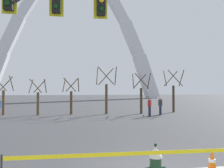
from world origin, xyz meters
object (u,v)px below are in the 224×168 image
fire_hydrant (155,167)px  monument_arch (74,39)px  pedestrian_walking_left (150,107)px  pedestrian_standing_center (160,106)px  traffic_cone_by_hydrant (212,163)px  traffic_signal_gantry (20,22)px

fire_hydrant → monument_arch: (0.16, 63.00, 15.89)m
pedestrian_walking_left → pedestrian_standing_center: 1.60m
traffic_cone_by_hydrant → monument_arch: (-1.50, 62.61, 16.00)m
pedestrian_walking_left → traffic_cone_by_hydrant: bearing=-103.1°
traffic_cone_by_hydrant → traffic_signal_gantry: 6.68m
fire_hydrant → traffic_signal_gantry: (-3.36, 2.41, 3.80)m
pedestrian_walking_left → pedestrian_standing_center: same height
monument_arch → pedestrian_standing_center: monument_arch is taller
traffic_cone_by_hydrant → pedestrian_standing_center: (4.72, 15.44, 0.46)m
fire_hydrant → traffic_cone_by_hydrant: (1.66, 0.39, -0.11)m
fire_hydrant → monument_arch: size_ratio=0.02×
monument_arch → pedestrian_standing_center: bearing=-82.5°
pedestrian_walking_left → monument_arch: bearing=95.8°
traffic_cone_by_hydrant → pedestrian_standing_center: pedestrian_standing_center is taller
traffic_signal_gantry → pedestrian_walking_left: 15.48m
traffic_signal_gantry → fire_hydrant: bearing=-35.6°
traffic_signal_gantry → monument_arch: size_ratio=0.13×
pedestrian_standing_center → traffic_signal_gantry: bearing=-126.0°
fire_hydrant → traffic_signal_gantry: size_ratio=0.15×
fire_hydrant → traffic_signal_gantry: bearing=144.4°
pedestrian_standing_center → traffic_cone_by_hydrant: bearing=-107.0°
traffic_cone_by_hydrant → traffic_signal_gantry: size_ratio=0.11×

